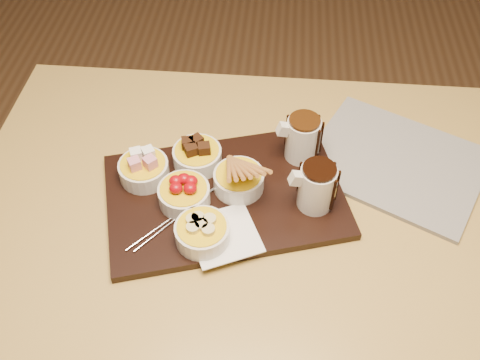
# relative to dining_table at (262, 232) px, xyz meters

# --- Properties ---
(ground) EXTENTS (5.00, 5.00, 0.00)m
(ground) POSITION_rel_dining_table_xyz_m (0.00, 0.00, -0.65)
(ground) COLOR brown
(ground) RESTS_ON ground
(dining_table) EXTENTS (1.20, 0.80, 0.75)m
(dining_table) POSITION_rel_dining_table_xyz_m (0.00, 0.00, 0.00)
(dining_table) COLOR #AA8A3F
(dining_table) RESTS_ON ground
(serving_board) EXTENTS (0.53, 0.42, 0.02)m
(serving_board) POSITION_rel_dining_table_xyz_m (-0.08, 0.00, 0.11)
(serving_board) COLOR black
(serving_board) RESTS_ON dining_table
(napkin) EXTENTS (0.16, 0.16, 0.00)m
(napkin) POSITION_rel_dining_table_xyz_m (-0.07, -0.10, 0.12)
(napkin) COLOR white
(napkin) RESTS_ON serving_board
(bowl_marshmallows) EXTENTS (0.10, 0.10, 0.04)m
(bowl_marshmallows) POSITION_rel_dining_table_xyz_m (-0.24, 0.03, 0.14)
(bowl_marshmallows) COLOR beige
(bowl_marshmallows) RESTS_ON serving_board
(bowl_cake) EXTENTS (0.10, 0.10, 0.04)m
(bowl_cake) POSITION_rel_dining_table_xyz_m (-0.14, 0.08, 0.14)
(bowl_cake) COLOR beige
(bowl_cake) RESTS_ON serving_board
(bowl_strawberries) EXTENTS (0.10, 0.10, 0.04)m
(bowl_strawberries) POSITION_rel_dining_table_xyz_m (-0.15, -0.02, 0.14)
(bowl_strawberries) COLOR beige
(bowl_strawberries) RESTS_ON serving_board
(bowl_biscotti) EXTENTS (0.10, 0.10, 0.04)m
(bowl_biscotti) POSITION_rel_dining_table_xyz_m (-0.05, 0.02, 0.14)
(bowl_biscotti) COLOR beige
(bowl_biscotti) RESTS_ON serving_board
(bowl_bananas) EXTENTS (0.10, 0.10, 0.04)m
(bowl_bananas) POSITION_rel_dining_table_xyz_m (-0.11, -0.11, 0.14)
(bowl_bananas) COLOR beige
(bowl_bananas) RESTS_ON serving_board
(pitcher_dark_chocolate) EXTENTS (0.09, 0.09, 0.09)m
(pitcher_dark_chocolate) POSITION_rel_dining_table_xyz_m (0.10, -0.01, 0.16)
(pitcher_dark_chocolate) COLOR silver
(pitcher_dark_chocolate) RESTS_ON serving_board
(pitcher_milk_chocolate) EXTENTS (0.09, 0.09, 0.09)m
(pitcher_milk_chocolate) POSITION_rel_dining_table_xyz_m (0.07, 0.12, 0.16)
(pitcher_milk_chocolate) COLOR silver
(pitcher_milk_chocolate) RESTS_ON serving_board
(fondue_skewers) EXTENTS (0.21, 0.19, 0.01)m
(fondue_skewers) POSITION_rel_dining_table_xyz_m (-0.15, -0.05, 0.12)
(fondue_skewers) COLOR silver
(fondue_skewers) RESTS_ON serving_board
(newspaper) EXTENTS (0.43, 0.40, 0.01)m
(newspaper) POSITION_rel_dining_table_xyz_m (0.27, 0.13, 0.10)
(newspaper) COLOR beige
(newspaper) RESTS_ON dining_table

